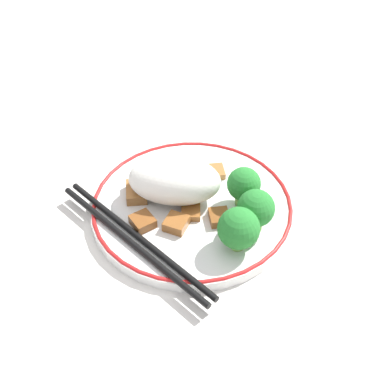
{
  "coord_description": "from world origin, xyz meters",
  "views": [
    {
      "loc": [
        0.05,
        -0.47,
        0.47
      ],
      "look_at": [
        0.0,
        0.0,
        0.03
      ],
      "focal_mm": 50.0,
      "sensor_mm": 36.0,
      "label": 1
    }
  ],
  "objects_px": {
    "chopsticks": "(135,240)",
    "broccoli_back_left": "(239,229)",
    "plate": "(192,207)",
    "broccoli_back_center": "(256,209)",
    "broccoli_back_right": "(244,185)"
  },
  "relations": [
    {
      "from": "chopsticks",
      "to": "broccoli_back_left",
      "type": "bearing_deg",
      "value": 2.2
    },
    {
      "from": "plate",
      "to": "broccoli_back_center",
      "type": "distance_m",
      "value": 0.09
    },
    {
      "from": "broccoli_back_center",
      "to": "chopsticks",
      "type": "height_order",
      "value": "broccoli_back_center"
    },
    {
      "from": "plate",
      "to": "broccoli_back_center",
      "type": "height_order",
      "value": "broccoli_back_center"
    },
    {
      "from": "broccoli_back_left",
      "to": "broccoli_back_center",
      "type": "bearing_deg",
      "value": 59.16
    },
    {
      "from": "broccoli_back_center",
      "to": "chopsticks",
      "type": "bearing_deg",
      "value": -165.48
    },
    {
      "from": "broccoli_back_center",
      "to": "broccoli_back_left",
      "type": "bearing_deg",
      "value": -120.84
    },
    {
      "from": "chopsticks",
      "to": "plate",
      "type": "bearing_deg",
      "value": 49.46
    },
    {
      "from": "broccoli_back_center",
      "to": "broccoli_back_right",
      "type": "xyz_separation_m",
      "value": [
        -0.01,
        0.04,
        -0.0
      ]
    },
    {
      "from": "plate",
      "to": "chopsticks",
      "type": "xyz_separation_m",
      "value": [
        -0.06,
        -0.07,
        0.01
      ]
    },
    {
      "from": "plate",
      "to": "broccoli_back_left",
      "type": "bearing_deg",
      "value": -47.92
    },
    {
      "from": "broccoli_back_left",
      "to": "broccoli_back_right",
      "type": "bearing_deg",
      "value": 87.24
    },
    {
      "from": "broccoli_back_left",
      "to": "chopsticks",
      "type": "height_order",
      "value": "broccoli_back_left"
    },
    {
      "from": "plate",
      "to": "broccoli_back_left",
      "type": "distance_m",
      "value": 0.09
    },
    {
      "from": "plate",
      "to": "broccoli_back_right",
      "type": "xyz_separation_m",
      "value": [
        0.06,
        0.01,
        0.04
      ]
    }
  ]
}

